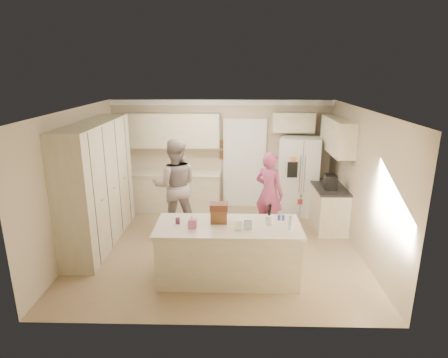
{
  "coord_description": "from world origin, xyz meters",
  "views": [
    {
      "loc": [
        0.26,
        -6.52,
        3.28
      ],
      "look_at": [
        0.1,
        0.35,
        1.25
      ],
      "focal_mm": 30.0,
      "sensor_mm": 36.0,
      "label": 1
    }
  ],
  "objects_px": {
    "refrigerator": "(299,176)",
    "utensil_crock": "(270,220)",
    "tissue_box": "(192,223)",
    "teen_girl": "(269,193)",
    "dollhouse_body": "(219,216)",
    "island_base": "(228,253)",
    "teen_boy": "(175,186)",
    "coffee_maker": "(330,182)"
  },
  "relations": [
    {
      "from": "tissue_box",
      "to": "utensil_crock",
      "type": "bearing_deg",
      "value": 7.13
    },
    {
      "from": "utensil_crock",
      "to": "dollhouse_body",
      "type": "relative_size",
      "value": 0.58
    },
    {
      "from": "utensil_crock",
      "to": "tissue_box",
      "type": "height_order",
      "value": "utensil_crock"
    },
    {
      "from": "teen_boy",
      "to": "island_base",
      "type": "bearing_deg",
      "value": 114.35
    },
    {
      "from": "island_base",
      "to": "utensil_crock",
      "type": "bearing_deg",
      "value": 4.4
    },
    {
      "from": "coffee_maker",
      "to": "tissue_box",
      "type": "bearing_deg",
      "value": -142.43
    },
    {
      "from": "coffee_maker",
      "to": "island_base",
      "type": "bearing_deg",
      "value": -137.17
    },
    {
      "from": "utensil_crock",
      "to": "dollhouse_body",
      "type": "height_order",
      "value": "dollhouse_body"
    },
    {
      "from": "refrigerator",
      "to": "teen_boy",
      "type": "relative_size",
      "value": 0.92
    },
    {
      "from": "refrigerator",
      "to": "utensil_crock",
      "type": "relative_size",
      "value": 12.0
    },
    {
      "from": "utensil_crock",
      "to": "teen_boy",
      "type": "xyz_separation_m",
      "value": [
        -1.76,
        1.84,
        -0.03
      ]
    },
    {
      "from": "tissue_box",
      "to": "teen_boy",
      "type": "height_order",
      "value": "teen_boy"
    },
    {
      "from": "teen_girl",
      "to": "island_base",
      "type": "bearing_deg",
      "value": 100.46
    },
    {
      "from": "dollhouse_body",
      "to": "teen_girl",
      "type": "height_order",
      "value": "teen_girl"
    },
    {
      "from": "island_base",
      "to": "utensil_crock",
      "type": "distance_m",
      "value": 0.86
    },
    {
      "from": "refrigerator",
      "to": "tissue_box",
      "type": "height_order",
      "value": "refrigerator"
    },
    {
      "from": "tissue_box",
      "to": "teen_girl",
      "type": "distance_m",
      "value": 2.35
    },
    {
      "from": "dollhouse_body",
      "to": "teen_girl",
      "type": "bearing_deg",
      "value": 60.69
    },
    {
      "from": "refrigerator",
      "to": "island_base",
      "type": "bearing_deg",
      "value": -106.94
    },
    {
      "from": "island_base",
      "to": "teen_girl",
      "type": "xyz_separation_m",
      "value": [
        0.81,
        1.81,
        0.41
      ]
    },
    {
      "from": "dollhouse_body",
      "to": "utensil_crock",
      "type": "bearing_deg",
      "value": -3.58
    },
    {
      "from": "teen_girl",
      "to": "dollhouse_body",
      "type": "bearing_deg",
      "value": 95.26
    },
    {
      "from": "island_base",
      "to": "utensil_crock",
      "type": "xyz_separation_m",
      "value": [
        0.65,
        0.05,
        0.56
      ]
    },
    {
      "from": "coffee_maker",
      "to": "refrigerator",
      "type": "bearing_deg",
      "value": 114.18
    },
    {
      "from": "island_base",
      "to": "teen_girl",
      "type": "distance_m",
      "value": 2.02
    },
    {
      "from": "coffee_maker",
      "to": "dollhouse_body",
      "type": "relative_size",
      "value": 1.15
    },
    {
      "from": "coffee_maker",
      "to": "utensil_crock",
      "type": "distance_m",
      "value": 2.32
    },
    {
      "from": "teen_girl",
      "to": "teen_boy",
      "type": "bearing_deg",
      "value": 32.28
    },
    {
      "from": "utensil_crock",
      "to": "coffee_maker",
      "type": "bearing_deg",
      "value": 52.88
    },
    {
      "from": "coffee_maker",
      "to": "dollhouse_body",
      "type": "height_order",
      "value": "coffee_maker"
    },
    {
      "from": "refrigerator",
      "to": "island_base",
      "type": "height_order",
      "value": "refrigerator"
    },
    {
      "from": "dollhouse_body",
      "to": "teen_girl",
      "type": "xyz_separation_m",
      "value": [
        0.96,
        1.71,
        -0.18
      ]
    },
    {
      "from": "utensil_crock",
      "to": "teen_girl",
      "type": "xyz_separation_m",
      "value": [
        0.16,
        1.76,
        -0.15
      ]
    },
    {
      "from": "teen_boy",
      "to": "teen_girl",
      "type": "relative_size",
      "value": 1.14
    },
    {
      "from": "coffee_maker",
      "to": "teen_boy",
      "type": "bearing_deg",
      "value": -179.73
    },
    {
      "from": "teen_boy",
      "to": "teen_girl",
      "type": "distance_m",
      "value": 1.93
    },
    {
      "from": "refrigerator",
      "to": "coffee_maker",
      "type": "distance_m",
      "value": 1.12
    },
    {
      "from": "refrigerator",
      "to": "coffee_maker",
      "type": "xyz_separation_m",
      "value": [
        0.45,
        -1.01,
        0.17
      ]
    },
    {
      "from": "coffee_maker",
      "to": "dollhouse_body",
      "type": "xyz_separation_m",
      "value": [
        -2.2,
        -1.8,
        -0.03
      ]
    },
    {
      "from": "island_base",
      "to": "tissue_box",
      "type": "xyz_separation_m",
      "value": [
        -0.55,
        -0.1,
        0.56
      ]
    },
    {
      "from": "teen_boy",
      "to": "refrigerator",
      "type": "bearing_deg",
      "value": -165.53
    },
    {
      "from": "dollhouse_body",
      "to": "teen_boy",
      "type": "distance_m",
      "value": 2.03
    }
  ]
}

